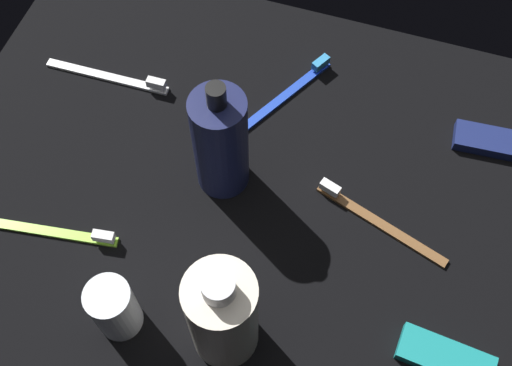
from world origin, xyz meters
The scene contains 10 objects.
ground_plane centered at (0.00, 0.00, -0.60)cm, with size 84.00×64.00×1.20cm, color black.
lotion_bottle centered at (-4.76, 1.21, 8.06)cm, with size 6.56×6.56×18.55cm.
bodywash_bottle centered at (2.27, -18.11, 7.87)cm, with size 7.32×7.32×17.48cm.
deodorant_stick centered at (-9.64, -20.03, 4.31)cm, with size 5.00×5.00×8.63cm, color silver.
toothbrush_brown centered at (14.79, 0.99, 0.61)cm, with size 17.49×6.71×2.10cm.
toothbrush_white centered at (-24.33, 11.21, 0.61)cm, with size 18.02×1.63×2.10cm.
toothbrush_blue centered at (-0.58, 16.07, 0.61)cm, with size 9.72×16.35×2.10cm.
toothbrush_lime centered at (-21.66, -12.61, 0.61)cm, with size 17.99×3.75×2.10cm.
snack_bar_navy centered at (27.40, 16.52, 0.75)cm, with size 10.40×4.00×1.50cm, color navy.
snack_bar_teal centered at (26.08, -13.26, 0.75)cm, with size 10.40×4.00×1.50cm, color teal.
Camera 1 is at (11.30, -35.13, 70.71)cm, focal length 44.44 mm.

